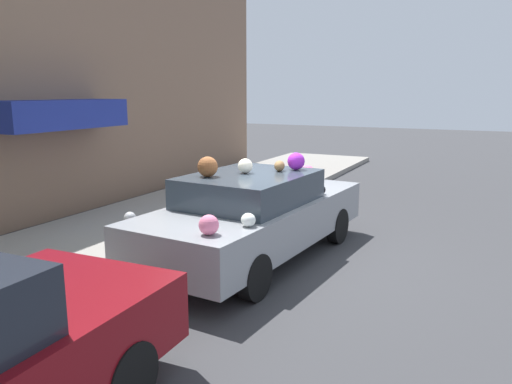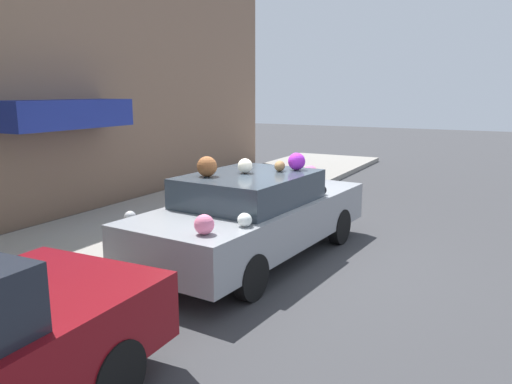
# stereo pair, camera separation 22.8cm
# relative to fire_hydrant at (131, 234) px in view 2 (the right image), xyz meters

# --- Properties ---
(ground_plane) EXTENTS (60.00, 60.00, 0.00)m
(ground_plane) POSITION_rel_fire_hydrant_xyz_m (1.18, -1.52, -0.49)
(ground_plane) COLOR #38383A
(sidewalk_curb) EXTENTS (24.00, 3.20, 0.15)m
(sidewalk_curb) POSITION_rel_fire_hydrant_xyz_m (1.18, 1.18, -0.42)
(sidewalk_curb) COLOR gray
(sidewalk_curb) RESTS_ON ground
(building_facade) EXTENTS (18.00, 1.20, 6.04)m
(building_facade) POSITION_rel_fire_hydrant_xyz_m (1.19, 3.40, 2.49)
(building_facade) COLOR #846651
(building_facade) RESTS_ON ground
(fire_hydrant) EXTENTS (0.20, 0.20, 0.70)m
(fire_hydrant) POSITION_rel_fire_hydrant_xyz_m (0.00, 0.00, 0.00)
(fire_hydrant) COLOR #B2B2B7
(fire_hydrant) RESTS_ON sidewalk_curb
(art_car) EXTENTS (4.70, 2.12, 1.68)m
(art_car) POSITION_rel_fire_hydrant_xyz_m (1.16, -1.52, 0.24)
(art_car) COLOR gray
(art_car) RESTS_ON ground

